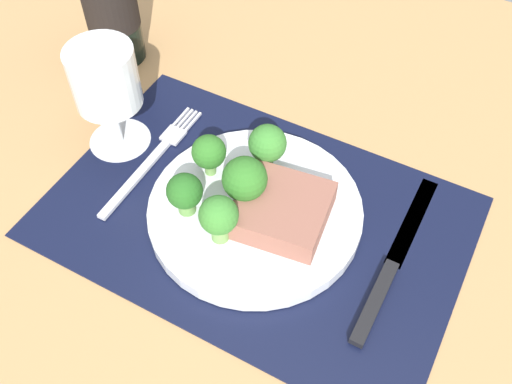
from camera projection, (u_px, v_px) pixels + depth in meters
ground_plane at (255, 225)px, 65.51cm from camera, size 140.00×110.00×3.00cm
placemat at (255, 216)px, 64.22cm from camera, size 45.01×30.10×0.30cm
plate at (255, 211)px, 63.48cm from camera, size 23.31×23.31×1.60cm
steak at (280, 212)px, 60.60cm from camera, size 10.54×10.21×2.87cm
broccoli_center at (267, 144)px, 63.76cm from camera, size 4.26×4.26×5.82cm
broccoli_front_edge at (209, 153)px, 63.41cm from camera, size 3.84×3.84×5.27cm
broccoli_near_fork at (185, 192)px, 60.24cm from camera, size 3.86×3.86×5.16cm
broccoli_back_left at (245, 179)px, 60.31cm from camera, size 4.79×4.79×6.40cm
broccoli_near_steak at (219, 217)px, 57.57cm from camera, size 4.04×4.04×5.89cm
fork at (153, 159)px, 69.02cm from camera, size 2.40×19.20×0.50cm
knife at (391, 268)px, 59.57cm from camera, size 1.80×23.00×0.80cm
wine_glass at (106, 84)px, 64.46cm from camera, size 7.58×7.58×13.58cm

